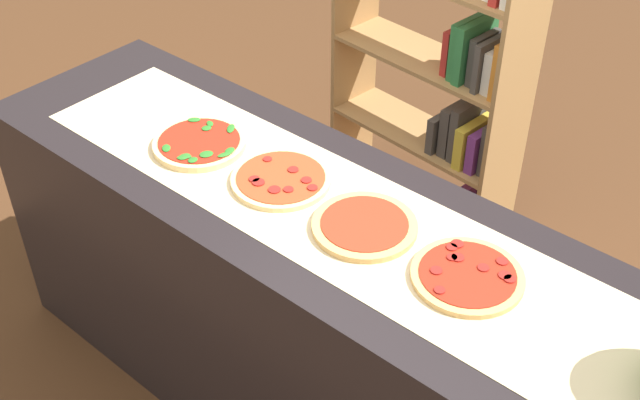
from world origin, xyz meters
TOP-DOWN VIEW (x-y plane):
  - counter at (0.00, 0.00)m, footprint 2.36×0.65m
  - parchment_paper at (0.00, 0.00)m, footprint 1.93×0.44m
  - pizza_spinach_0 at (-0.47, -0.02)m, footprint 0.28×0.28m
  - pizza_pepperoni_1 at (-0.16, 0.01)m, footprint 0.29×0.29m
  - pizza_plain_2 at (0.16, -0.00)m, footprint 0.28×0.28m
  - pizza_pepperoni_3 at (0.47, 0.01)m, footprint 0.28×0.28m
  - bookshelf at (-0.32, 1.18)m, footprint 0.89×0.36m

SIDE VIEW (x-z plane):
  - counter at x=0.00m, z-range 0.00..0.92m
  - bookshelf at x=-0.32m, z-range -0.03..1.44m
  - parchment_paper at x=0.00m, z-range 0.92..0.92m
  - pizza_pepperoni_3 at x=0.47m, z-range 0.92..0.94m
  - pizza_pepperoni_1 at x=-0.16m, z-range 0.92..0.94m
  - pizza_plain_2 at x=0.16m, z-range 0.92..0.94m
  - pizza_spinach_0 at x=-0.47m, z-range 0.92..0.95m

